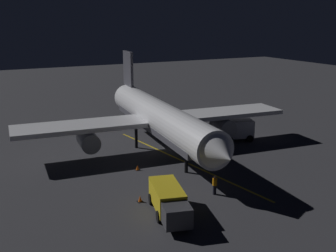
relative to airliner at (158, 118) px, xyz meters
The scene contains 10 objects.
ground_plane 4.01m from the airliner, 84.92° to the left, with size 180.00×180.00×0.20m, color #323237.
apron_guide_stripe 6.02m from the airliner, 97.69° to the left, with size 0.24×25.98×0.01m, color gold.
airliner is the anchor object (origin of this frame).
baggage_truck 16.93m from the airliner, 67.15° to the left, with size 3.58×6.73×2.20m.
catering_truck 10.42m from the airliner, behind, with size 5.94×3.84×2.60m.
ground_crew_worker 14.04m from the airliner, 85.35° to the left, with size 0.40×0.40×1.74m.
traffic_cone_near_left 7.86m from the airliner, 46.52° to the left, with size 0.50×0.50×0.55m.
traffic_cone_near_right 14.74m from the airliner, 58.11° to the left, with size 0.50×0.50×0.55m.
traffic_cone_under_wing 11.46m from the airliner, 66.48° to the left, with size 0.50×0.50×0.55m.
traffic_cone_far 5.89m from the airliner, 111.19° to the left, with size 0.50×0.50×0.55m.
Camera 1 is at (20.04, 41.44, 15.06)m, focal length 44.45 mm.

